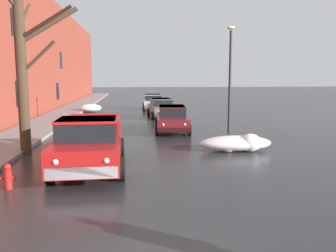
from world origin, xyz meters
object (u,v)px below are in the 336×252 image
object	(u,v)px
bare_tree_second_along_sidewalk	(23,59)
street_lamp_post	(230,73)
sedan_maroon_parked_kerbside_close	(172,118)
pickup_truck_red_approaching_near_lane	(90,143)
sedan_silver_parked_far_down_block	(153,102)
sedan_grey_parked_kerbside_mid	(161,107)
fire_hydrant	(8,176)

from	to	relation	value
bare_tree_second_along_sidewalk	street_lamp_post	bearing A→B (deg)	26.69
bare_tree_second_along_sidewalk	sedan_maroon_parked_kerbside_close	xyz separation A→B (m)	(6.30, 5.10, -2.96)
sedan_maroon_parked_kerbside_close	street_lamp_post	world-z (taller)	street_lamp_post
pickup_truck_red_approaching_near_lane	street_lamp_post	world-z (taller)	street_lamp_post
sedan_maroon_parked_kerbside_close	sedan_silver_parked_far_down_block	distance (m)	13.02
sedan_silver_parked_far_down_block	street_lamp_post	bearing A→B (deg)	-75.44
sedan_grey_parked_kerbside_mid	fire_hydrant	world-z (taller)	sedan_grey_parked_kerbside_mid
pickup_truck_red_approaching_near_lane	sedan_grey_parked_kerbside_mid	size ratio (longest dim) A/B	1.19
sedan_grey_parked_kerbside_mid	street_lamp_post	world-z (taller)	street_lamp_post
bare_tree_second_along_sidewalk	pickup_truck_red_approaching_near_lane	bearing A→B (deg)	-43.59
fire_hydrant	street_lamp_post	xyz separation A→B (m)	(8.69, 9.24, 2.86)
sedan_grey_parked_kerbside_mid	street_lamp_post	bearing A→B (deg)	-65.75
sedan_grey_parked_kerbside_mid	sedan_silver_parked_far_down_block	xyz separation A→B (m)	(-0.28, 6.28, -0.00)
pickup_truck_red_approaching_near_lane	bare_tree_second_along_sidewalk	bearing A→B (deg)	136.41
fire_hydrant	pickup_truck_red_approaching_near_lane	bearing A→B (deg)	43.93
sedan_maroon_parked_kerbside_close	sedan_silver_parked_far_down_block	world-z (taller)	same
street_lamp_post	sedan_grey_parked_kerbside_mid	bearing A→B (deg)	114.25
pickup_truck_red_approaching_near_lane	sedan_maroon_parked_kerbside_close	size ratio (longest dim) A/B	1.19
sedan_silver_parked_far_down_block	fire_hydrant	world-z (taller)	sedan_silver_parked_far_down_block
pickup_truck_red_approaching_near_lane	street_lamp_post	distance (m)	10.22
bare_tree_second_along_sidewalk	street_lamp_post	size ratio (longest dim) A/B	1.22
sedan_maroon_parked_kerbside_close	street_lamp_post	distance (m)	4.01
pickup_truck_red_approaching_near_lane	sedan_silver_parked_far_down_block	bearing A→B (deg)	81.09
pickup_truck_red_approaching_near_lane	fire_hydrant	xyz separation A→B (m)	(-1.97, -1.90, -0.53)
sedan_maroon_parked_kerbside_close	sedan_silver_parked_far_down_block	xyz separation A→B (m)	(-0.33, 13.02, -0.00)
pickup_truck_red_approaching_near_lane	sedan_maroon_parked_kerbside_close	xyz separation A→B (m)	(3.57, 7.69, -0.13)
sedan_grey_parked_kerbside_mid	street_lamp_post	size ratio (longest dim) A/B	0.78
sedan_grey_parked_kerbside_mid	sedan_maroon_parked_kerbside_close	bearing A→B (deg)	-89.56
sedan_silver_parked_far_down_block	street_lamp_post	xyz separation A→B (m)	(3.47, -13.37, 2.47)
sedan_maroon_parked_kerbside_close	bare_tree_second_along_sidewalk	bearing A→B (deg)	-140.99
sedan_silver_parked_far_down_block	sedan_maroon_parked_kerbside_close	bearing A→B (deg)	-88.56
pickup_truck_red_approaching_near_lane	fire_hydrant	bearing A→B (deg)	-136.07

